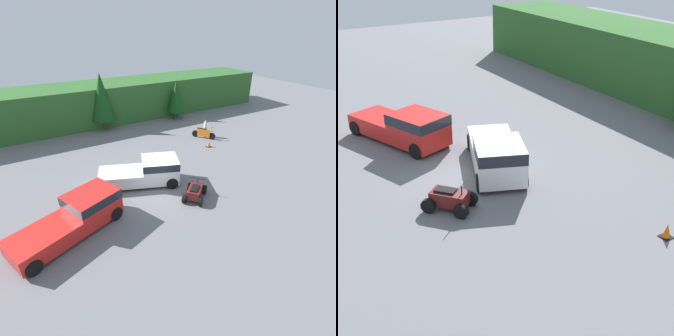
{
  "view_description": "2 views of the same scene",
  "coord_description": "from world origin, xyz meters",
  "views": [
    {
      "loc": [
        -6.91,
        -13.29,
        9.76
      ],
      "look_at": [
        1.26,
        0.53,
        0.95
      ],
      "focal_mm": 28.0,
      "sensor_mm": 36.0,
      "label": 1
    },
    {
      "loc": [
        16.4,
        -8.48,
        9.81
      ],
      "look_at": [
        1.26,
        0.53,
        0.95
      ],
      "focal_mm": 50.0,
      "sensor_mm": 36.0,
      "label": 2
    }
  ],
  "objects": [
    {
      "name": "pickup_truck_red",
      "position": [
        -5.49,
        -1.44,
        0.96
      ],
      "size": [
        6.19,
        4.04,
        1.82
      ],
      "rotation": [
        0.0,
        0.0,
        0.37
      ],
      "color": "red",
      "rests_on": "ground_plane"
    },
    {
      "name": "quad_atv",
      "position": [
        1.6,
        -2.26,
        0.45
      ],
      "size": [
        2.28,
        2.22,
        1.15
      ],
      "rotation": [
        0.0,
        0.0,
        0.72
      ],
      "color": "black",
      "rests_on": "ground_plane"
    },
    {
      "name": "tree_left",
      "position": [
        0.83,
        12.96,
        3.36
      ],
      "size": [
        2.52,
        2.52,
        5.72
      ],
      "color": "brown",
      "rests_on": "ground_plane"
    },
    {
      "name": "tree_mid_left",
      "position": [
        9.24,
        12.19,
        2.6
      ],
      "size": [
        1.94,
        1.94,
        4.42
      ],
      "color": "brown",
      "rests_on": "ground_plane"
    },
    {
      "name": "pickup_truck_second",
      "position": [
        -0.21,
        0.91,
        0.96
      ],
      "size": [
        5.77,
        3.91,
        1.82
      ],
      "rotation": [
        0.0,
        0.0,
        -0.38
      ],
      "color": "white",
      "rests_on": "ground_plane"
    },
    {
      "name": "hillside_backdrop",
      "position": [
        0.0,
        16.0,
        2.05
      ],
      "size": [
        44.0,
        6.0,
        4.1
      ],
      "color": "#2D6028",
      "rests_on": "ground_plane"
    },
    {
      "name": "rider_person",
      "position": [
        8.61,
        5.79,
        0.89
      ],
      "size": [
        0.47,
        0.47,
        1.64
      ],
      "rotation": [
        0.0,
        0.0,
        -0.92
      ],
      "color": "brown",
      "rests_on": "ground_plane"
    },
    {
      "name": "ground_plane",
      "position": [
        0.0,
        0.0,
        0.0
      ],
      "size": [
        80.0,
        80.0,
        0.0
      ],
      "primitive_type": "plane",
      "color": "slate"
    },
    {
      "name": "dirt_bike",
      "position": [
        8.25,
        5.53,
        0.49
      ],
      "size": [
        1.42,
        1.98,
        1.18
      ],
      "rotation": [
        0.0,
        0.0,
        -0.96
      ],
      "color": "black",
      "rests_on": "ground_plane"
    },
    {
      "name": "traffic_cone",
      "position": [
        7.38,
        3.62,
        0.25
      ],
      "size": [
        0.42,
        0.42,
        0.55
      ],
      "color": "black",
      "rests_on": "ground_plane"
    }
  ]
}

